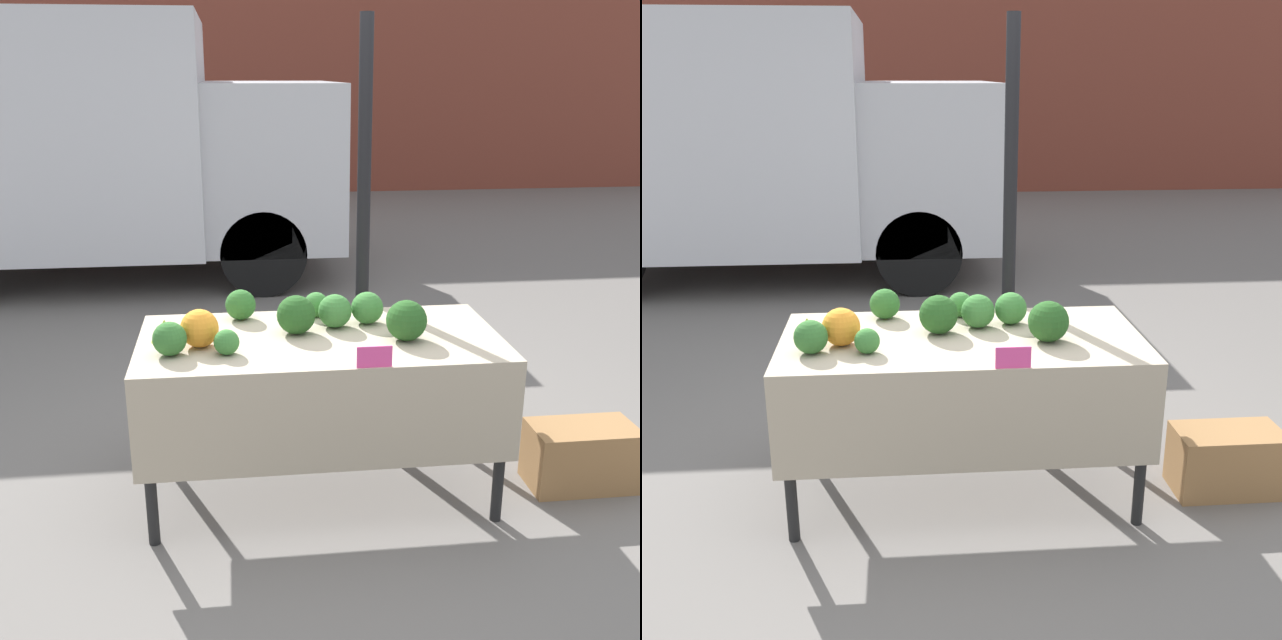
# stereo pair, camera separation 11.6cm
# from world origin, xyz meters

# --- Properties ---
(ground_plane) EXTENTS (40.00, 40.00, 0.00)m
(ground_plane) POSITION_xyz_m (0.00, 0.00, 0.00)
(ground_plane) COLOR slate
(building_facade) EXTENTS (16.00, 0.60, 4.93)m
(building_facade) POSITION_xyz_m (0.00, 9.85, 2.46)
(building_facade) COLOR brown
(building_facade) RESTS_ON ground_plane
(tent_pole) EXTENTS (0.07, 0.07, 2.22)m
(tent_pole) POSITION_xyz_m (0.30, 0.59, 1.11)
(tent_pole) COLOR black
(tent_pole) RESTS_ON ground_plane
(parked_truck) EXTENTS (4.27, 2.29, 2.44)m
(parked_truck) POSITION_xyz_m (-1.64, 4.39, 1.31)
(parked_truck) COLOR silver
(parked_truck) RESTS_ON ground_plane
(market_table) EXTENTS (1.65, 0.82, 0.79)m
(market_table) POSITION_xyz_m (0.00, -0.06, 0.69)
(market_table) COLOR tan
(market_table) RESTS_ON ground_plane
(orange_cauliflower) EXTENTS (0.17, 0.17, 0.17)m
(orange_cauliflower) POSITION_xyz_m (-0.54, -0.07, 0.88)
(orange_cauliflower) COLOR orange
(orange_cauliflower) RESTS_ON market_table
(romanesco_head) EXTENTS (0.13, 0.13, 0.10)m
(romanesco_head) POSITION_xyz_m (-0.70, 0.02, 0.85)
(romanesco_head) COLOR #93B238
(romanesco_head) RESTS_ON market_table
(broccoli_head_0) EXTENTS (0.12, 0.12, 0.12)m
(broccoli_head_0) POSITION_xyz_m (0.02, 0.30, 0.86)
(broccoli_head_0) COLOR #387533
(broccoli_head_0) RESTS_ON market_table
(broccoli_head_1) EXTENTS (0.11, 0.11, 0.11)m
(broccoli_head_1) POSITION_xyz_m (-0.42, -0.18, 0.85)
(broccoli_head_1) COLOR #387533
(broccoli_head_1) RESTS_ON market_table
(broccoli_head_2) EXTENTS (0.15, 0.15, 0.15)m
(broccoli_head_2) POSITION_xyz_m (-0.66, -0.16, 0.87)
(broccoli_head_2) COLOR #336B2D
(broccoli_head_2) RESTS_ON market_table
(broccoli_head_3) EXTENTS (0.15, 0.15, 0.15)m
(broccoli_head_3) POSITION_xyz_m (0.25, 0.17, 0.87)
(broccoli_head_3) COLOR #387533
(broccoli_head_3) RESTS_ON market_table
(broccoli_head_4) EXTENTS (0.18, 0.18, 0.18)m
(broccoli_head_4) POSITION_xyz_m (-0.10, 0.06, 0.89)
(broccoli_head_4) COLOR #23511E
(broccoli_head_4) RESTS_ON market_table
(broccoli_head_5) EXTENTS (0.18, 0.18, 0.18)m
(broccoli_head_5) POSITION_xyz_m (0.38, -0.09, 0.89)
(broccoli_head_5) COLOR #23511E
(broccoli_head_5) RESTS_ON market_table
(broccoli_head_6) EXTENTS (0.15, 0.15, 0.15)m
(broccoli_head_6) POSITION_xyz_m (-0.35, 0.30, 0.87)
(broccoli_head_6) COLOR #2D6628
(broccoli_head_6) RESTS_ON market_table
(broccoli_head_7) EXTENTS (0.16, 0.16, 0.16)m
(broccoli_head_7) POSITION_xyz_m (0.09, 0.13, 0.87)
(broccoli_head_7) COLOR #387533
(broccoli_head_7) RESTS_ON market_table
(price_sign) EXTENTS (0.15, 0.01, 0.09)m
(price_sign) POSITION_xyz_m (0.18, -0.40, 0.84)
(price_sign) COLOR #EF4793
(price_sign) RESTS_ON market_table
(produce_crate) EXTENTS (0.51, 0.28, 0.31)m
(produce_crate) POSITION_xyz_m (1.28, -0.10, 0.16)
(produce_crate) COLOR #9E7042
(produce_crate) RESTS_ON ground_plane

